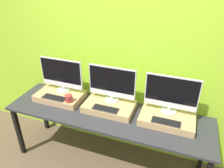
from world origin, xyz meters
name	(u,v)px	position (x,y,z in m)	size (l,w,h in m)	color
wall_back	(119,62)	(0.00, 0.76, 1.30)	(8.00, 0.04, 2.60)	#9ED12D
workbench	(107,117)	(0.00, 0.35, 0.73)	(2.49, 0.69, 0.80)	#2D2D33
wooden_riser_left	(60,96)	(-0.70, 0.43, 0.84)	(0.61, 0.39, 0.09)	tan
monitor_left	(62,74)	(-0.70, 0.52, 1.12)	(0.59, 0.18, 0.45)	silver
keyboard_left	(54,98)	(-0.70, 0.30, 0.89)	(0.31, 0.11, 0.01)	#2D2D2D
mug	(69,98)	(-0.49, 0.30, 0.93)	(0.09, 0.09, 0.09)	#9E332D
wooden_riser_center	(109,106)	(0.00, 0.43, 0.84)	(0.61, 0.39, 0.09)	tan
monitor_center	(112,83)	(0.00, 0.52, 1.12)	(0.59, 0.18, 0.45)	silver
keyboard_center	(105,109)	(0.00, 0.30, 0.89)	(0.31, 0.11, 0.01)	#2D2D2D
wooden_riser_right	(167,119)	(0.70, 0.43, 0.84)	(0.61, 0.39, 0.09)	tan
monitor_right	(171,94)	(0.70, 0.52, 1.12)	(0.59, 0.18, 0.45)	silver
keyboard_right	(166,122)	(0.70, 0.30, 0.89)	(0.31, 0.11, 0.01)	#2D2D2D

